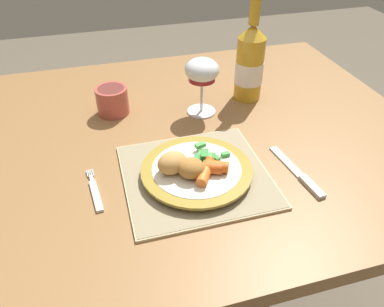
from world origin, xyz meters
The scene contains 12 objects.
ground_plane centered at (0.00, 0.00, 0.00)m, with size 6.00×6.00×0.00m, color brown.
dining_table centered at (0.00, 0.00, 0.65)m, with size 1.24×0.93×0.74m.
placemat centered at (0.01, -0.17, 0.74)m, with size 0.30×0.29×0.01m.
dinner_plate centered at (0.01, -0.17, 0.76)m, with size 0.23×0.23×0.02m.
breaded_croquettes centered at (-0.03, -0.18, 0.79)m, with size 0.11×0.09×0.04m.
green_beans_pile centered at (0.03, -0.15, 0.77)m, with size 0.09×0.08×0.02m.
glazed_carrots centered at (0.03, -0.20, 0.78)m, with size 0.08×0.08×0.02m.
fork centered at (-0.20, -0.17, 0.74)m, with size 0.03×0.13×0.01m.
table_knife centered at (0.22, -0.23, 0.74)m, with size 0.04×0.18×0.01m.
wine_glass centered at (0.10, 0.08, 0.85)m, with size 0.09×0.09×0.15m.
bottle centered at (0.24, 0.12, 0.84)m, with size 0.08×0.08×0.28m.
drinking_cup centered at (-0.13, 0.14, 0.78)m, with size 0.08×0.08×0.07m.
Camera 1 is at (-0.16, -0.75, 1.26)m, focal length 35.00 mm.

